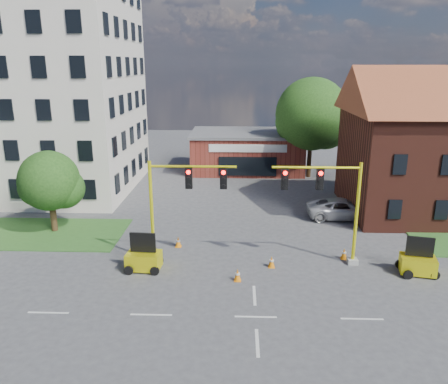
# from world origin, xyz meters

# --- Properties ---
(ground) EXTENTS (120.00, 120.00, 0.00)m
(ground) POSITION_xyz_m (0.00, 0.00, 0.00)
(ground) COLOR #424244
(ground) RESTS_ON ground
(lane_markings) EXTENTS (60.00, 36.00, 0.01)m
(lane_markings) POSITION_xyz_m (0.00, -3.00, 0.01)
(lane_markings) COLOR silver
(lane_markings) RESTS_ON ground
(office_block) EXTENTS (18.40, 15.40, 20.60)m
(office_block) POSITION_xyz_m (-20.00, 21.90, 10.31)
(office_block) COLOR beige
(office_block) RESTS_ON ground
(brick_shop) EXTENTS (12.40, 8.40, 4.30)m
(brick_shop) POSITION_xyz_m (0.00, 29.98, 2.16)
(brick_shop) COLOR maroon
(brick_shop) RESTS_ON ground
(tree_large) EXTENTS (7.79, 7.42, 10.29)m
(tree_large) POSITION_xyz_m (6.88, 27.08, 6.31)
(tree_large) COLOR #342413
(tree_large) RESTS_ON ground
(tree_nw_front) EXTENTS (4.38, 4.17, 5.85)m
(tree_nw_front) POSITION_xyz_m (-13.79, 10.58, 3.59)
(tree_nw_front) COLOR #342413
(tree_nw_front) RESTS_ON ground
(signal_mast_west) EXTENTS (5.30, 0.60, 6.20)m
(signal_mast_west) POSITION_xyz_m (-4.36, 6.00, 3.92)
(signal_mast_west) COLOR gray
(signal_mast_west) RESTS_ON ground
(signal_mast_east) EXTENTS (5.30, 0.60, 6.20)m
(signal_mast_east) POSITION_xyz_m (4.36, 6.00, 3.92)
(signal_mast_east) COLOR gray
(signal_mast_east) RESTS_ON ground
(trailer_west) EXTENTS (2.02, 1.43, 2.19)m
(trailer_west) POSITION_xyz_m (-6.33, 4.74, 0.68)
(trailer_west) COLOR #FFF615
(trailer_west) RESTS_ON ground
(trailer_east) EXTENTS (2.10, 1.61, 2.15)m
(trailer_east) POSITION_xyz_m (9.34, 4.76, 0.67)
(trailer_east) COLOR #FFF615
(trailer_east) RESTS_ON ground
(cone_a) EXTENTS (0.40, 0.40, 0.70)m
(cone_a) POSITION_xyz_m (-0.89, 3.58, 0.34)
(cone_a) COLOR orange
(cone_a) RESTS_ON ground
(cone_b) EXTENTS (0.40, 0.40, 0.70)m
(cone_b) POSITION_xyz_m (-4.80, 8.09, 0.34)
(cone_b) COLOR orange
(cone_b) RESTS_ON ground
(cone_c) EXTENTS (0.40, 0.40, 0.70)m
(cone_c) POSITION_xyz_m (1.10, 5.32, 0.34)
(cone_c) COLOR orange
(cone_c) RESTS_ON ground
(cone_d) EXTENTS (0.40, 0.40, 0.70)m
(cone_d) POSITION_xyz_m (5.63, 6.62, 0.34)
(cone_d) COLOR orange
(cone_d) RESTS_ON ground
(pickup_white) EXTENTS (5.49, 2.53, 1.53)m
(pickup_white) POSITION_xyz_m (7.19, 14.08, 0.76)
(pickup_white) COLOR silver
(pickup_white) RESTS_ON ground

